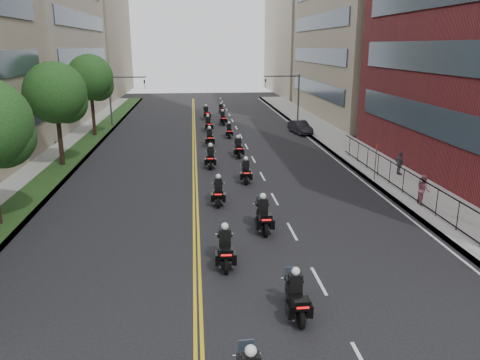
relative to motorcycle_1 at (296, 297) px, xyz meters
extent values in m
cube|color=gray|center=(10.20, 22.25, -0.60)|extent=(4.00, 90.00, 0.15)
cube|color=gray|center=(-13.80, 22.25, -0.60)|extent=(4.00, 90.00, 0.15)
cube|color=#123313|center=(-13.00, 22.25, -0.50)|extent=(2.00, 90.00, 0.04)
cube|color=#333F4C|center=(12.15, 14.25, 2.83)|extent=(0.12, 25.80, 1.80)
cube|color=#333F4C|center=(12.15, 14.25, 6.83)|extent=(0.12, 25.80, 1.80)
cube|color=#333F4C|center=(12.15, 45.25, 2.83)|extent=(0.12, 24.08, 1.80)
cube|color=#333F4C|center=(12.15, 45.25, 6.83)|extent=(0.12, 24.08, 1.80)
cube|color=#333F4C|center=(12.15, 45.25, 10.83)|extent=(0.12, 24.08, 1.80)
cube|color=#AC9E8A|center=(19.70, 75.25, 12.33)|extent=(15.00, 28.00, 26.00)
cube|color=#333F4C|center=(-15.75, 45.25, 2.83)|extent=(0.12, 24.08, 1.80)
cube|color=#333F4C|center=(-15.75, 45.25, 6.83)|extent=(0.12, 24.08, 1.80)
cube|color=#333F4C|center=(-15.75, 45.25, 10.83)|extent=(0.12, 24.08, 1.80)
cube|color=gray|center=(-23.80, 75.25, 12.33)|extent=(16.00, 28.00, 26.00)
cube|color=black|center=(9.20, 9.25, 0.93)|extent=(0.05, 28.00, 0.05)
cube|color=black|center=(9.20, 9.25, -0.37)|extent=(0.05, 28.00, 0.05)
sphere|color=#194517|center=(-12.40, 9.65, 3.81)|extent=(3.08, 3.08, 3.08)
cylinder|color=#301E15|center=(-13.00, 21.25, 1.88)|extent=(0.32, 0.32, 5.11)
sphere|color=#194517|center=(-13.00, 21.25, 4.80)|extent=(4.40, 4.40, 4.40)
sphere|color=#194517|center=(-12.40, 21.65, 4.07)|extent=(3.08, 3.08, 3.08)
cylinder|color=#301E15|center=(-13.00, 33.25, 2.02)|extent=(0.32, 0.32, 5.39)
sphere|color=#194517|center=(-13.00, 33.25, 5.10)|extent=(4.40, 4.40, 4.40)
sphere|color=#194517|center=(-12.40, 33.65, 4.33)|extent=(3.08, 3.08, 3.08)
cylinder|color=#3F3F44|center=(8.70, 39.25, 2.13)|extent=(0.18, 0.18, 5.60)
cylinder|color=#3F3F44|center=(6.70, 39.25, 4.73)|extent=(4.00, 0.14, 0.14)
imported|color=black|center=(4.90, 39.25, 3.93)|extent=(0.16, 0.20, 1.00)
cylinder|color=#3F3F44|center=(-12.30, 39.25, 2.13)|extent=(0.18, 0.18, 5.60)
cylinder|color=#3F3F44|center=(-10.30, 39.25, 4.73)|extent=(4.00, 0.14, 0.14)
imported|color=black|center=(-8.50, 39.25, 3.93)|extent=(0.16, 0.20, 1.00)
sphere|color=silver|center=(-1.99, -3.92, 0.93)|extent=(0.30, 0.30, 0.30)
cylinder|color=black|center=(0.01, -0.72, -0.33)|extent=(0.15, 0.69, 0.69)
cylinder|color=black|center=(-0.01, 0.89, -0.33)|extent=(0.15, 0.69, 0.69)
cube|color=black|center=(0.00, 0.08, -0.05)|extent=(0.45, 1.37, 0.40)
cube|color=silver|center=(0.00, 0.13, -0.28)|extent=(0.39, 0.56, 0.30)
cube|color=black|center=(0.01, -0.72, 0.20)|extent=(0.53, 0.43, 0.32)
cube|color=red|center=(0.02, -0.94, 0.18)|extent=(0.40, 0.04, 0.07)
cube|color=black|center=(0.00, 0.13, 0.46)|extent=(0.45, 0.29, 0.63)
sphere|color=silver|center=(0.00, 0.14, 0.88)|extent=(0.29, 0.29, 0.29)
cylinder|color=black|center=(-2.10, 3.21, -0.31)|extent=(0.16, 0.73, 0.72)
cylinder|color=black|center=(-2.06, 4.92, -0.31)|extent=(0.16, 0.73, 0.72)
cube|color=black|center=(-2.08, 4.06, -0.01)|extent=(0.48, 1.45, 0.43)
cube|color=silver|center=(-2.08, 4.12, -0.26)|extent=(0.42, 0.59, 0.32)
cube|color=black|center=(-2.10, 3.21, 0.25)|extent=(0.56, 0.46, 0.34)
cube|color=red|center=(-2.10, 2.99, 0.22)|extent=(0.43, 0.04, 0.07)
cube|color=black|center=(-2.08, 4.12, 0.52)|extent=(0.47, 0.31, 0.66)
sphere|color=silver|center=(-2.08, 4.13, 0.97)|extent=(0.31, 0.31, 0.31)
cylinder|color=black|center=(0.01, 6.73, -0.29)|extent=(0.16, 0.75, 0.75)
cylinder|color=black|center=(0.00, 8.51, -0.29)|extent=(0.16, 0.75, 0.75)
cube|color=black|center=(0.01, 7.62, 0.02)|extent=(0.47, 1.50, 0.44)
cube|color=silver|center=(0.01, 7.68, -0.24)|extent=(0.42, 0.61, 0.33)
cube|color=black|center=(0.01, 6.73, 0.28)|extent=(0.58, 0.47, 0.35)
cube|color=red|center=(0.01, 6.50, 0.26)|extent=(0.44, 0.04, 0.08)
cube|color=black|center=(0.01, 7.68, 0.57)|extent=(0.49, 0.31, 0.69)
sphere|color=silver|center=(0.01, 7.69, 1.03)|extent=(0.32, 0.32, 0.32)
cylinder|color=black|center=(-1.98, 11.03, -0.32)|extent=(0.19, 0.70, 0.70)
cylinder|color=black|center=(-1.88, 12.66, -0.32)|extent=(0.19, 0.70, 0.70)
cube|color=black|center=(-1.93, 11.85, -0.04)|extent=(0.51, 1.40, 0.41)
cube|color=silver|center=(-1.93, 11.90, -0.27)|extent=(0.42, 0.59, 0.31)
cube|color=black|center=(-1.98, 11.03, 0.21)|extent=(0.56, 0.46, 0.33)
cube|color=red|center=(-2.00, 10.82, 0.19)|extent=(0.41, 0.06, 0.07)
cube|color=black|center=(-1.93, 11.90, 0.47)|extent=(0.47, 0.31, 0.63)
sphere|color=silver|center=(-1.93, 11.91, 0.90)|extent=(0.30, 0.30, 0.30)
cylinder|color=black|center=(0.07, 15.34, -0.33)|extent=(0.18, 0.69, 0.68)
cylinder|color=black|center=(0.16, 16.94, -0.33)|extent=(0.18, 0.69, 0.68)
cube|color=black|center=(0.11, 16.14, -0.05)|extent=(0.50, 1.37, 0.40)
cube|color=silver|center=(0.12, 16.19, -0.28)|extent=(0.41, 0.57, 0.30)
cube|color=black|center=(0.07, 15.34, 0.19)|extent=(0.54, 0.45, 0.32)
cube|color=red|center=(0.06, 15.13, 0.17)|extent=(0.40, 0.05, 0.07)
cube|color=black|center=(0.12, 16.19, 0.45)|extent=(0.46, 0.31, 0.62)
sphere|color=silver|center=(0.12, 16.20, 0.87)|extent=(0.29, 0.29, 0.29)
cylinder|color=black|center=(-2.11, 19.34, -0.31)|extent=(0.19, 0.74, 0.73)
cylinder|color=black|center=(-2.00, 21.06, -0.31)|extent=(0.19, 0.74, 0.73)
cube|color=black|center=(-2.06, 20.20, 0.00)|extent=(0.54, 1.48, 0.43)
cube|color=silver|center=(-2.05, 20.25, -0.25)|extent=(0.44, 0.61, 0.32)
cube|color=black|center=(-2.11, 19.34, 0.25)|extent=(0.59, 0.48, 0.34)
cube|color=red|center=(-2.12, 19.12, 0.23)|extent=(0.43, 0.06, 0.08)
cube|color=black|center=(-2.05, 20.25, 0.53)|extent=(0.49, 0.33, 0.67)
sphere|color=silver|center=(-2.05, 20.26, 0.98)|extent=(0.31, 0.31, 0.31)
cylinder|color=black|center=(0.30, 22.58, -0.31)|extent=(0.15, 0.71, 0.71)
cylinder|color=black|center=(0.29, 24.25, -0.31)|extent=(0.15, 0.71, 0.71)
cube|color=black|center=(0.30, 23.42, -0.02)|extent=(0.44, 1.42, 0.42)
cube|color=silver|center=(0.30, 23.47, -0.26)|extent=(0.40, 0.58, 0.31)
cube|color=black|center=(0.30, 22.58, 0.23)|extent=(0.55, 0.44, 0.34)
cube|color=red|center=(0.30, 22.36, 0.21)|extent=(0.42, 0.03, 0.07)
cube|color=black|center=(0.30, 23.47, 0.50)|extent=(0.46, 0.29, 0.65)
sphere|color=silver|center=(0.30, 23.48, 0.94)|extent=(0.30, 0.30, 0.30)
cylinder|color=black|center=(-1.84, 27.22, -0.31)|extent=(0.16, 0.72, 0.72)
cylinder|color=black|center=(-1.88, 28.90, -0.31)|extent=(0.16, 0.72, 0.72)
cube|color=black|center=(-1.86, 28.06, -0.02)|extent=(0.47, 1.43, 0.42)
cube|color=silver|center=(-1.86, 28.11, -0.26)|extent=(0.41, 0.59, 0.32)
cube|color=black|center=(-1.84, 27.22, 0.23)|extent=(0.56, 0.45, 0.34)
cube|color=red|center=(-1.84, 27.00, 0.21)|extent=(0.42, 0.04, 0.07)
cube|color=black|center=(-1.86, 28.11, 0.51)|extent=(0.47, 0.30, 0.65)
sphere|color=silver|center=(-1.86, 28.12, 0.95)|extent=(0.31, 0.31, 0.31)
cylinder|color=black|center=(0.17, 30.95, -0.35)|extent=(0.15, 0.64, 0.64)
cylinder|color=black|center=(0.21, 32.45, -0.35)|extent=(0.15, 0.64, 0.64)
cube|color=black|center=(0.19, 31.70, -0.09)|extent=(0.43, 1.28, 0.38)
cube|color=silver|center=(0.19, 31.75, -0.30)|extent=(0.37, 0.53, 0.28)
cube|color=black|center=(0.17, 30.95, 0.14)|extent=(0.50, 0.41, 0.30)
cube|color=red|center=(0.16, 30.75, 0.12)|extent=(0.38, 0.04, 0.07)
cube|color=black|center=(0.19, 31.75, 0.38)|extent=(0.42, 0.27, 0.58)
sphere|color=silver|center=(0.19, 31.75, 0.78)|extent=(0.27, 0.27, 0.27)
cylinder|color=black|center=(-1.64, 34.60, -0.31)|extent=(0.24, 0.74, 0.72)
cylinder|color=black|center=(-1.87, 36.28, -0.31)|extent=(0.24, 0.74, 0.72)
cube|color=black|center=(-1.75, 35.44, -0.01)|extent=(0.63, 1.48, 0.42)
cube|color=silver|center=(-1.76, 35.49, -0.26)|extent=(0.48, 0.63, 0.32)
cube|color=black|center=(-1.64, 34.60, 0.24)|extent=(0.61, 0.51, 0.34)
cube|color=red|center=(-1.61, 34.37, 0.22)|extent=(0.43, 0.09, 0.07)
cube|color=black|center=(-1.76, 35.49, 0.52)|extent=(0.50, 0.36, 0.66)
sphere|color=silver|center=(-1.76, 35.50, 0.96)|extent=(0.31, 0.31, 0.31)
cylinder|color=black|center=(0.13, 38.81, -0.32)|extent=(0.19, 0.71, 0.70)
cylinder|color=black|center=(0.01, 40.45, -0.32)|extent=(0.19, 0.71, 0.70)
cube|color=black|center=(0.07, 39.63, -0.03)|extent=(0.53, 1.42, 0.41)
cube|color=silver|center=(0.07, 39.68, -0.27)|extent=(0.43, 0.59, 0.31)
cube|color=black|center=(0.13, 38.81, 0.22)|extent=(0.57, 0.47, 0.33)
cube|color=red|center=(0.14, 38.59, 0.19)|extent=(0.41, 0.06, 0.07)
cube|color=black|center=(0.07, 39.68, 0.48)|extent=(0.47, 0.32, 0.64)
sphere|color=silver|center=(0.07, 39.69, 0.92)|extent=(0.30, 0.30, 0.30)
cylinder|color=black|center=(-1.62, 42.64, -0.30)|extent=(0.25, 0.76, 0.75)
cylinder|color=black|center=(-1.84, 44.39, -0.30)|extent=(0.25, 0.76, 0.75)
cube|color=black|center=(-1.73, 43.52, 0.01)|extent=(0.65, 1.53, 0.44)
cube|color=silver|center=(-1.74, 43.57, -0.24)|extent=(0.49, 0.65, 0.33)
cube|color=black|center=(-1.62, 42.64, 0.27)|extent=(0.63, 0.53, 0.35)
cube|color=red|center=(-1.59, 42.42, 0.25)|extent=(0.44, 0.09, 0.08)
cube|color=black|center=(-1.74, 43.57, 0.56)|extent=(0.52, 0.37, 0.68)
sphere|color=silver|center=(-1.74, 43.58, 1.02)|extent=(0.32, 0.32, 0.32)
cylinder|color=black|center=(0.45, 47.13, -0.36)|extent=(0.21, 0.63, 0.62)
cylinder|color=black|center=(0.26, 48.57, -0.36)|extent=(0.21, 0.63, 0.62)
cube|color=black|center=(0.35, 47.85, -0.11)|extent=(0.54, 1.27, 0.36)
cube|color=silver|center=(0.35, 47.89, -0.32)|extent=(0.41, 0.54, 0.27)
cube|color=black|center=(0.45, 47.13, 0.11)|extent=(0.52, 0.44, 0.29)
cube|color=red|center=(0.47, 46.94, 0.10)|extent=(0.37, 0.07, 0.06)
cube|color=black|center=(0.35, 47.89, 0.35)|extent=(0.43, 0.30, 0.57)
sphere|color=silver|center=(0.35, 47.90, 0.73)|extent=(0.26, 0.26, 0.26)
imported|color=black|center=(7.60, 33.09, -0.02)|extent=(1.97, 4.12, 1.30)
imported|color=#975260|center=(9.40, 10.15, 0.32)|extent=(0.77, 0.92, 1.67)
imported|color=#42424A|center=(10.75, 16.27, 0.28)|extent=(0.48, 0.97, 1.60)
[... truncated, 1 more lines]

